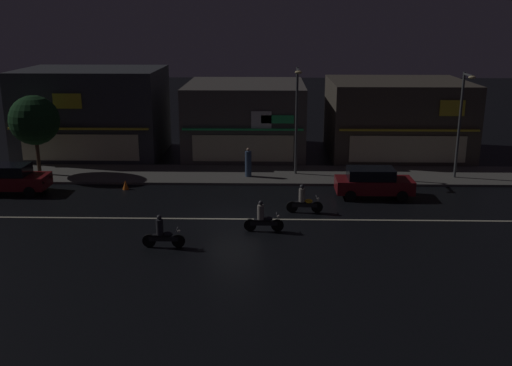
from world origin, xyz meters
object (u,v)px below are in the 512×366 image
(motorcycle_lead, at_px, (263,219))
(motorcycle_opposite_lane, at_px, (162,234))
(streetlamp_mid, at_px, (462,116))
(traffic_cone, at_px, (125,185))
(streetlamp_west, at_px, (297,112))
(parked_car_near_kerb, at_px, (9,178))
(pedestrian_on_sidewalk, at_px, (248,163))
(motorcycle_following, at_px, (304,201))
(parked_car_trailing, at_px, (373,182))

(motorcycle_lead, relative_size, motorcycle_opposite_lane, 1.00)
(streetlamp_mid, xyz_separation_m, traffic_cone, (-20.10, -2.43, -3.75))
(streetlamp_mid, bearing_deg, traffic_cone, -173.12)
(streetlamp_west, bearing_deg, parked_car_near_kerb, -166.79)
(pedestrian_on_sidewalk, relative_size, motorcycle_following, 0.97)
(pedestrian_on_sidewalk, distance_m, motorcycle_following, 7.25)
(streetlamp_mid, xyz_separation_m, parked_car_trailing, (-5.76, -3.58, -3.15))
(streetlamp_mid, relative_size, motorcycle_following, 3.43)
(traffic_cone, bearing_deg, parked_car_trailing, -4.60)
(streetlamp_west, height_order, motorcycle_lead, streetlamp_west)
(pedestrian_on_sidewalk, relative_size, traffic_cone, 3.33)
(parked_car_trailing, xyz_separation_m, motorcycle_following, (-4.05, -2.81, -0.24))
(streetlamp_mid, relative_size, motorcycle_opposite_lane, 3.43)
(motorcycle_lead, distance_m, traffic_cone, 10.62)
(motorcycle_lead, xyz_separation_m, traffic_cone, (-8.19, 6.75, -0.36))
(motorcycle_opposite_lane, bearing_deg, pedestrian_on_sidewalk, -110.88)
(streetlamp_west, distance_m, traffic_cone, 11.31)
(motorcycle_following, distance_m, motorcycle_opposite_lane, 8.13)
(traffic_cone, bearing_deg, motorcycle_opposite_lane, -66.87)
(pedestrian_on_sidewalk, height_order, parked_car_trailing, pedestrian_on_sidewalk)
(pedestrian_on_sidewalk, xyz_separation_m, motorcycle_following, (3.11, -6.54, -0.35))
(streetlamp_west, height_order, streetlamp_mid, streetlamp_west)
(parked_car_near_kerb, bearing_deg, motorcycle_opposite_lane, 142.04)
(motorcycle_lead, relative_size, motorcycle_following, 1.00)
(motorcycle_opposite_lane, bearing_deg, parked_car_near_kerb, -42.36)
(traffic_cone, bearing_deg, motorcycle_lead, -39.50)
(motorcycle_lead, bearing_deg, parked_car_near_kerb, -30.39)
(motorcycle_following, bearing_deg, traffic_cone, 156.97)
(streetlamp_mid, bearing_deg, motorcycle_opposite_lane, -145.33)
(streetlamp_west, height_order, traffic_cone, streetlamp_west)
(streetlamp_west, height_order, parked_car_trailing, streetlamp_west)
(motorcycle_lead, height_order, motorcycle_opposite_lane, same)
(streetlamp_mid, xyz_separation_m, motorcycle_lead, (-11.91, -9.18, -3.39))
(parked_car_trailing, xyz_separation_m, motorcycle_lead, (-6.15, -5.60, -0.24))
(motorcycle_lead, bearing_deg, motorcycle_following, -135.39)
(streetlamp_west, xyz_separation_m, motorcycle_lead, (-1.98, -9.84, -3.50))
(motorcycle_lead, height_order, traffic_cone, motorcycle_lead)
(parked_car_near_kerb, bearing_deg, parked_car_trailing, 179.11)
(parked_car_trailing, bearing_deg, motorcycle_following, 34.76)
(motorcycle_lead, bearing_deg, streetlamp_west, -109.84)
(pedestrian_on_sidewalk, height_order, motorcycle_opposite_lane, pedestrian_on_sidewalk)
(streetlamp_mid, height_order, traffic_cone, streetlamp_mid)
(streetlamp_west, distance_m, streetlamp_mid, 9.95)
(motorcycle_lead, bearing_deg, motorcycle_opposite_lane, 17.14)
(pedestrian_on_sidewalk, bearing_deg, parked_car_trailing, -68.45)
(parked_car_near_kerb, height_order, parked_car_trailing, same)
(parked_car_trailing, bearing_deg, pedestrian_on_sidewalk, -27.48)
(pedestrian_on_sidewalk, distance_m, traffic_cone, 7.65)
(pedestrian_on_sidewalk, xyz_separation_m, parked_car_near_kerb, (-13.68, -3.40, -0.11))
(streetlamp_west, bearing_deg, pedestrian_on_sidewalk, -170.31)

